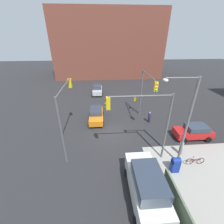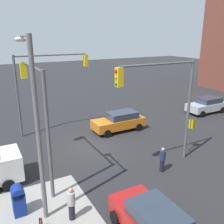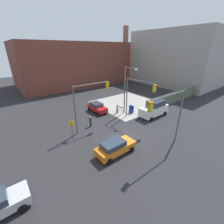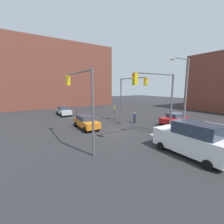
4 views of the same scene
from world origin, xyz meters
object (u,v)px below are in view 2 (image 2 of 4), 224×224
object	(u,v)px
hatchback_silver	(207,105)
pedestrian_waiting	(162,159)
mailbox_blue	(19,199)
sedan_orange	(119,121)
traffic_signal_se_corner	(47,77)
traffic_signal_ne_corner	(36,100)
traffic_signal_nw_corner	(164,94)
street_lamp_corner	(35,117)
coupe_red	(153,222)
pedestrian_crossing	(71,203)

from	to	relation	value
hatchback_silver	pedestrian_waiting	xyz separation A→B (m)	(11.79, 7.08, -0.04)
mailbox_blue	sedan_orange	bearing A→B (deg)	-143.55
traffic_signal_se_corner	traffic_signal_ne_corner	xyz separation A→B (m)	(2.37, 6.92, -0.04)
mailbox_blue	hatchback_silver	size ratio (longest dim) A/B	0.33
sedan_orange	traffic_signal_nw_corner	bearing A→B (deg)	83.46
sedan_orange	pedestrian_waiting	world-z (taller)	sedan_orange
traffic_signal_se_corner	pedestrian_waiting	size ratio (longest dim) A/B	4.17
sedan_orange	street_lamp_corner	bearing A→B (deg)	41.37
traffic_signal_se_corner	coupe_red	xyz separation A→B (m)	(-0.38, 13.68, -3.83)
traffic_signal_nw_corner	mailbox_blue	bearing A→B (deg)	3.33
coupe_red	pedestrian_waiting	world-z (taller)	coupe_red
hatchback_silver	coupe_red	distance (m)	19.08
traffic_signal_nw_corner	hatchback_silver	world-z (taller)	traffic_signal_nw_corner
traffic_signal_nw_corner	pedestrian_waiting	world-z (taller)	traffic_signal_nw_corner
hatchback_silver	pedestrian_crossing	distance (m)	19.85
traffic_signal_se_corner	pedestrian_crossing	world-z (taller)	traffic_signal_se_corner
mailbox_blue	coupe_red	xyz separation A→B (m)	(-4.45, 4.18, 0.08)
traffic_signal_ne_corner	pedestrian_waiting	size ratio (longest dim) A/B	4.17
traffic_signal_ne_corner	street_lamp_corner	bearing A→B (deg)	77.17
street_lamp_corner	mailbox_blue	distance (m)	4.09
traffic_signal_se_corner	street_lamp_corner	xyz separation A→B (m)	(3.05, 9.93, 0.03)
street_lamp_corner	pedestrian_crossing	distance (m)	4.13
traffic_signal_nw_corner	sedan_orange	size ratio (longest dim) A/B	1.45
mailbox_blue	hatchback_silver	distance (m)	21.15
mailbox_blue	coupe_red	bearing A→B (deg)	136.81
mailbox_blue	pedestrian_crossing	distance (m)	2.50
traffic_signal_nw_corner	coupe_red	bearing A→B (deg)	48.45
pedestrian_waiting	traffic_signal_se_corner	bearing A→B (deg)	127.15
traffic_signal_ne_corner	coupe_red	distance (m)	8.22
traffic_signal_ne_corner	pedestrian_crossing	world-z (taller)	traffic_signal_ne_corner
coupe_red	street_lamp_corner	bearing A→B (deg)	-47.49
traffic_signal_se_corner	traffic_signal_ne_corner	distance (m)	7.32
traffic_signal_ne_corner	hatchback_silver	size ratio (longest dim) A/B	1.51
traffic_signal_nw_corner	traffic_signal_se_corner	xyz separation A→B (m)	(4.53, -9.00, 0.04)
hatchback_silver	coupe_red	xyz separation A→B (m)	(15.54, 11.06, -0.00)
traffic_signal_se_corner	pedestrian_crossing	xyz separation A→B (m)	(2.07, 11.00, -3.84)
traffic_signal_se_corner	street_lamp_corner	size ratio (longest dim) A/B	0.81
sedan_orange	pedestrian_crossing	bearing A→B (deg)	48.87
mailbox_blue	sedan_orange	world-z (taller)	sedan_orange
traffic_signal_ne_corner	coupe_red	bearing A→B (deg)	112.16
coupe_red	hatchback_silver	bearing A→B (deg)	-144.56
sedan_orange	pedestrian_crossing	xyz separation A→B (m)	(7.33, 8.39, -0.01)
sedan_orange	coupe_red	size ratio (longest dim) A/B	1.10
traffic_signal_se_corner	sedan_orange	xyz separation A→B (m)	(-5.26, 2.61, -3.82)
traffic_signal_ne_corner	hatchback_silver	xyz separation A→B (m)	(-18.29, -4.31, -3.78)
pedestrian_waiting	traffic_signal_nw_corner	bearing A→B (deg)	74.49
traffic_signal_nw_corner	traffic_signal_se_corner	bearing A→B (deg)	-63.28
street_lamp_corner	coupe_red	distance (m)	6.38
traffic_signal_nw_corner	traffic_signal_ne_corner	xyz separation A→B (m)	(6.90, -2.08, -0.00)
coupe_red	pedestrian_crossing	xyz separation A→B (m)	(2.45, -2.68, -0.01)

